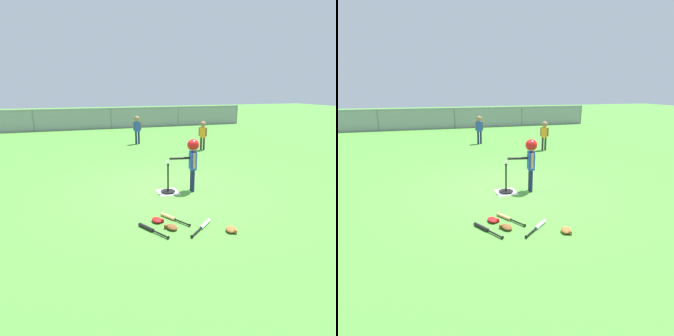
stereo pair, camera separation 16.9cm
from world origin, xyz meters
TOP-DOWN VIEW (x-y plane):
  - ground_plane at (0.00, 0.00)m, footprint 60.00×60.00m
  - home_plate at (-0.01, -0.19)m, footprint 0.44×0.44m
  - batting_tee at (-0.01, -0.19)m, footprint 0.32×0.32m
  - baseball_on_tee at (-0.01, -0.19)m, footprint 0.07×0.07m
  - batter_child at (0.51, -0.27)m, footprint 0.64×0.33m
  - fielder_deep_left at (0.48, 5.50)m, footprint 0.34×0.23m
  - fielder_deep_right at (2.52, 3.63)m, footprint 0.27×0.22m
  - spare_bat_silver at (0.05, -1.92)m, footprint 0.53×0.47m
  - spare_bat_wood at (-0.37, -1.48)m, footprint 0.38×0.59m
  - spare_bat_black at (-0.83, -1.76)m, footprint 0.38×0.60m
  - glove_by_plate at (-0.47, -1.82)m, footprint 0.23×0.26m
  - glove_near_bats at (0.41, -2.18)m, footprint 0.25×0.27m
  - glove_tossed_aside at (-0.63, -1.51)m, footprint 0.20×0.24m
  - outfield_fence at (0.00, 10.45)m, footprint 16.06×0.06m

SIDE VIEW (x-z plane):
  - ground_plane at x=0.00m, z-range 0.00..0.00m
  - home_plate at x=-0.01m, z-range 0.00..0.01m
  - spare_bat_silver at x=0.05m, z-range 0.00..0.06m
  - spare_bat_black at x=-0.83m, z-range 0.00..0.06m
  - spare_bat_wood at x=-0.37m, z-range 0.00..0.06m
  - glove_by_plate at x=-0.47m, z-range 0.00..0.07m
  - glove_near_bats at x=0.41m, z-range 0.00..0.07m
  - glove_tossed_aside at x=-0.63m, z-range 0.00..0.07m
  - batting_tee at x=-0.01m, z-range -0.22..0.42m
  - outfield_fence at x=0.00m, z-range 0.04..1.19m
  - baseball_on_tee at x=-0.01m, z-range 0.64..0.71m
  - fielder_deep_right at x=2.52m, z-range 0.15..1.21m
  - fielder_deep_left at x=0.48m, z-range 0.16..1.30m
  - batter_child at x=0.51m, z-range 0.25..1.42m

